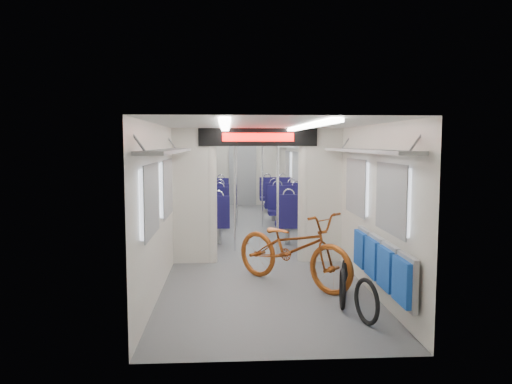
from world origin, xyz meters
TOP-DOWN VIEW (x-y plane):
  - carriage at (0.00, -0.27)m, footprint 12.00×12.02m
  - bicycle at (0.41, -3.49)m, footprint 1.94×2.01m
  - flip_bench at (1.35, -4.61)m, footprint 0.12×2.16m
  - bike_hoop_a at (1.04, -5.12)m, footprint 0.17×0.53m
  - bike_hoop_b at (0.89, -4.59)m, footprint 0.13×0.51m
  - bike_hoop_c at (1.05, -4.02)m, footprint 0.21×0.48m
  - seat_bay_near_left at (-0.94, 0.40)m, footprint 0.92×2.13m
  - seat_bay_near_right at (0.93, 0.36)m, footprint 0.95×2.25m
  - seat_bay_far_left at (-0.93, 3.19)m, footprint 0.94×2.20m
  - seat_bay_far_right at (0.93, 3.41)m, footprint 0.94×2.22m
  - stanchion_near_left at (-0.38, -1.15)m, footprint 0.04×0.04m
  - stanchion_near_right at (0.39, -1.59)m, footprint 0.05×0.05m
  - stanchion_far_left at (-0.28, 1.72)m, footprint 0.04×0.04m
  - stanchion_far_right at (0.34, 1.55)m, footprint 0.04×0.04m

SIDE VIEW (x-z plane):
  - bike_hoop_c at x=1.05m, z-range -0.03..0.47m
  - bike_hoop_b at x=0.89m, z-range -0.03..0.48m
  - bike_hoop_a at x=1.04m, z-range -0.03..0.51m
  - bicycle at x=0.41m, z-range 0.00..1.09m
  - seat_bay_near_left at x=-0.94m, z-range -0.01..1.11m
  - seat_bay_far_left at x=-0.93m, z-range -0.01..1.13m
  - seat_bay_far_right at x=0.93m, z-range -0.01..1.13m
  - seat_bay_near_right at x=0.93m, z-range -0.01..1.14m
  - flip_bench at x=1.35m, z-range 0.29..0.87m
  - stanchion_near_left at x=-0.38m, z-range 0.00..2.30m
  - stanchion_near_right at x=0.39m, z-range 0.00..2.30m
  - stanchion_far_left at x=-0.28m, z-range 0.00..2.30m
  - stanchion_far_right at x=0.34m, z-range 0.00..2.30m
  - carriage at x=0.00m, z-range 0.35..2.66m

